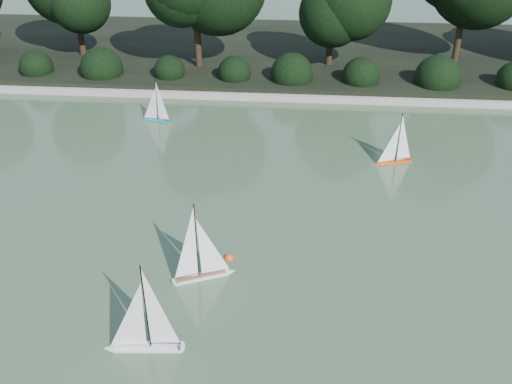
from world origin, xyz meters
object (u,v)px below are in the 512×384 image
Objects in this scene: sailboat_white_b at (206,265)px; sailboat_teal at (155,114)px; sailboat_orange at (392,155)px; sailboat_white_a at (140,335)px; race_buoy at (229,258)px.

sailboat_teal is (-2.34, 6.19, -0.04)m from sailboat_white_b.
sailboat_orange is 6.10m from sailboat_teal.
sailboat_orange is at bearing 55.36° from sailboat_white_a.
sailboat_white_b is 0.64m from race_buoy.
sailboat_orange is 1.06× the size of sailboat_teal.
sailboat_white_b reaches higher than sailboat_teal.
sailboat_white_b is (0.64, 1.62, -0.02)m from sailboat_white_a.
race_buoy is at bearing -65.06° from sailboat_teal.
sailboat_white_b reaches higher than race_buoy.
race_buoy is (0.94, 2.13, -0.24)m from sailboat_white_a.
sailboat_white_a is at bearing -113.83° from race_buoy.
race_buoy is at bearing 66.17° from sailboat_white_a.
sailboat_orange is at bearing 50.27° from race_buoy.
sailboat_white_a is 1.24× the size of sailboat_orange.
sailboat_white_b is 1.16× the size of sailboat_orange.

